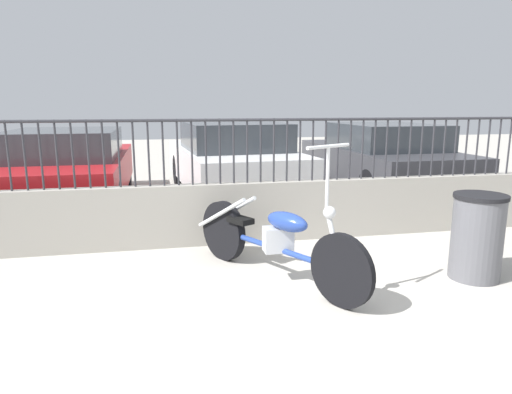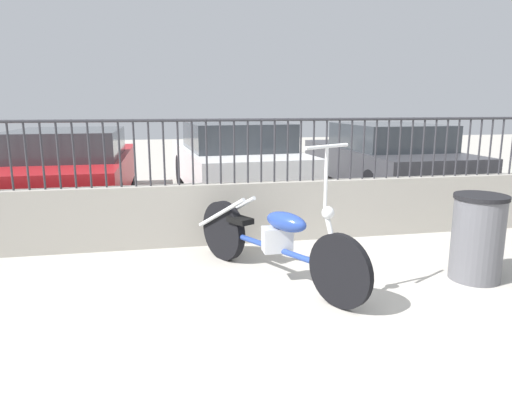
{
  "view_description": "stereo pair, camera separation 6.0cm",
  "coord_description": "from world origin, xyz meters",
  "px_view_note": "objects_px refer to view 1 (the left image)",
  "views": [
    {
      "loc": [
        -1.37,
        -3.09,
        1.71
      ],
      "look_at": [
        -0.35,
        1.75,
        0.7
      ],
      "focal_mm": 32.0,
      "sensor_mm": 36.0,
      "label": 1
    },
    {
      "loc": [
        -1.31,
        -3.1,
        1.71
      ],
      "look_at": [
        -0.35,
        1.75,
        0.7
      ],
      "focal_mm": 32.0,
      "sensor_mm": 36.0,
      "label": 2
    }
  ],
  "objects_px": {
    "car_dark_grey": "(381,157)",
    "motorcycle_blue": "(267,237)",
    "car_white": "(232,158)",
    "trash_bin": "(477,237)",
    "car_red": "(69,168)"
  },
  "relations": [
    {
      "from": "trash_bin",
      "to": "car_white",
      "type": "distance_m",
      "value": 5.07
    },
    {
      "from": "car_red",
      "to": "car_white",
      "type": "xyz_separation_m",
      "value": [
        2.84,
        0.51,
        0.03
      ]
    },
    {
      "from": "motorcycle_blue",
      "to": "car_red",
      "type": "height_order",
      "value": "motorcycle_blue"
    },
    {
      "from": "car_red",
      "to": "car_dark_grey",
      "type": "height_order",
      "value": "car_dark_grey"
    },
    {
      "from": "motorcycle_blue",
      "to": "car_white",
      "type": "relative_size",
      "value": 0.47
    },
    {
      "from": "trash_bin",
      "to": "car_dark_grey",
      "type": "xyz_separation_m",
      "value": [
        1.26,
        4.54,
        0.25
      ]
    },
    {
      "from": "motorcycle_blue",
      "to": "car_dark_grey",
      "type": "distance_m",
      "value": 5.24
    },
    {
      "from": "car_white",
      "to": "car_dark_grey",
      "type": "height_order",
      "value": "car_white"
    },
    {
      "from": "car_dark_grey",
      "to": "motorcycle_blue",
      "type": "bearing_deg",
      "value": 140.84
    },
    {
      "from": "car_red",
      "to": "car_dark_grey",
      "type": "xyz_separation_m",
      "value": [
        5.8,
        0.27,
        0.01
      ]
    },
    {
      "from": "car_red",
      "to": "car_white",
      "type": "height_order",
      "value": "car_white"
    },
    {
      "from": "motorcycle_blue",
      "to": "trash_bin",
      "type": "bearing_deg",
      "value": 47.58
    },
    {
      "from": "car_red",
      "to": "trash_bin",
      "type": "bearing_deg",
      "value": -133.67
    },
    {
      "from": "trash_bin",
      "to": "car_white",
      "type": "height_order",
      "value": "car_white"
    },
    {
      "from": "motorcycle_blue",
      "to": "trash_bin",
      "type": "distance_m",
      "value": 2.07
    }
  ]
}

